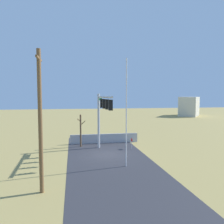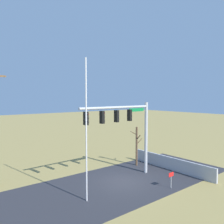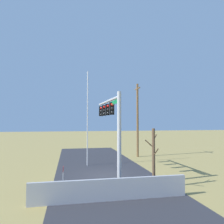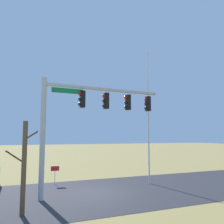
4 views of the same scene
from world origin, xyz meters
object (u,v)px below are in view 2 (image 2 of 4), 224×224
object	(u,v)px
signal_mast	(127,124)
open_sign	(171,177)
bare_tree	(137,146)
flagpole	(86,131)

from	to	relation	value
signal_mast	open_sign	xyz separation A→B (m)	(1.18, -3.62, -3.77)
bare_tree	open_sign	bearing A→B (deg)	-110.00
signal_mast	open_sign	bearing A→B (deg)	-71.88
signal_mast	bare_tree	size ratio (longest dim) A/B	1.86
flagpole	open_sign	world-z (taller)	flagpole
flagpole	open_sign	xyz separation A→B (m)	(6.13, -2.18, -3.80)
flagpole	bare_tree	size ratio (longest dim) A/B	2.41
signal_mast	flagpole	xyz separation A→B (m)	(-4.95, -1.43, 0.03)
signal_mast	bare_tree	bearing A→B (deg)	33.64
flagpole	open_sign	bearing A→B (deg)	-19.61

